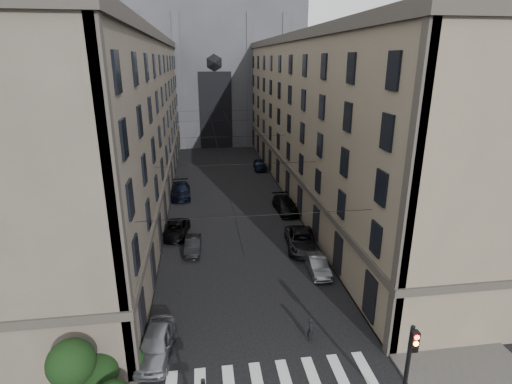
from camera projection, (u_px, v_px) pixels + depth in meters
name	position (u px, v px, depth m)	size (l,w,h in m)	color
sidewalk_left	(142.00, 198.00, 48.63)	(7.00, 80.00, 0.15)	#383533
sidewalk_right	(309.00, 190.00, 51.45)	(7.00, 80.00, 0.15)	#383533
zebra_crossing	(272.00, 383.00, 20.96)	(11.00, 3.20, 0.01)	beige
building_left	(108.00, 122.00, 45.30)	(13.60, 60.60, 18.85)	#4E463B
building_right	(336.00, 117.00, 48.90)	(13.60, 60.60, 18.85)	brown
gothic_tower	(212.00, 50.00, 80.98)	(35.00, 23.00, 58.00)	#2D2D33
traffic_light_right	(409.00, 364.00, 17.78)	(0.34, 0.50, 5.20)	black
shrub_cluster	(95.00, 373.00, 19.23)	(3.90, 4.40, 3.90)	black
tram_wires	(227.00, 138.00, 47.42)	(14.00, 60.00, 0.43)	black
car_left_near	(156.00, 344.00, 22.70)	(1.86, 4.63, 1.58)	gray
car_left_midnear	(193.00, 246.00, 34.97)	(1.34, 3.85, 1.27)	black
car_left_midfar	(176.00, 230.00, 38.17)	(2.20, 4.78, 1.33)	black
car_left_far	(181.00, 191.00, 48.88)	(2.29, 5.64, 1.64)	black
car_right_near	(317.00, 265.00, 31.62)	(1.38, 3.97, 1.31)	slate
car_right_midnear	(301.00, 240.00, 35.68)	(2.58, 5.59, 1.55)	black
car_right_midfar	(286.00, 205.00, 44.21)	(2.16, 5.31, 1.54)	black
car_right_far	(260.00, 165.00, 61.09)	(1.80, 4.48, 1.52)	black
pedestrian	(311.00, 329.00, 23.92)	(0.57, 0.37, 1.56)	black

